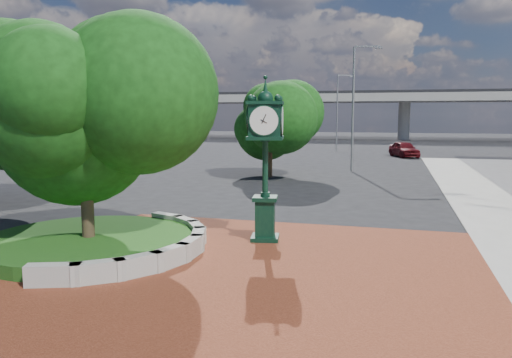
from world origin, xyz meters
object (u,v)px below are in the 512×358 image
at_px(street_lamp_near, 356,99).
at_px(post_clock, 265,153).
at_px(parked_car, 404,149).
at_px(street_lamp_far, 339,107).

bearing_deg(street_lamp_near, post_clock, -93.48).
xyz_separation_m(parked_car, street_lamp_near, (-3.54, -13.38, 4.27)).
relative_size(post_clock, parked_car, 1.17).
xyz_separation_m(post_clock, street_lamp_far, (-2.03, 40.03, 2.02)).
bearing_deg(parked_car, post_clock, -118.64).
xyz_separation_m(post_clock, parked_car, (4.77, 33.65, -2.03)).
distance_m(parked_car, street_lamp_near, 14.48).
height_order(parked_car, street_lamp_near, street_lamp_near).
bearing_deg(parked_car, street_lamp_near, -125.38).
distance_m(street_lamp_near, street_lamp_far, 20.02).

